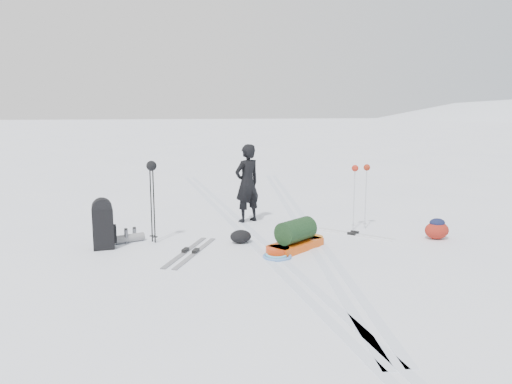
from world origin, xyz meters
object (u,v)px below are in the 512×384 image
expedition_rucksack (106,225)px  ski_poles_black (152,176)px  skier (247,183)px  pulk_sled (296,238)px

expedition_rucksack → ski_poles_black: (0.83, 0.23, 0.84)m
ski_poles_black → expedition_rucksack: bearing=-161.5°
skier → ski_poles_black: bearing=5.4°
pulk_sled → expedition_rucksack: size_ratio=1.50×
skier → ski_poles_black: size_ratio=1.12×
skier → pulk_sled: size_ratio=1.24×
skier → pulk_sled: bearing=73.3°
skier → expedition_rucksack: 3.30m
skier → expedition_rucksack: size_ratio=1.87×
pulk_sled → expedition_rucksack: 3.42m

